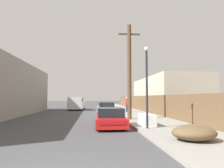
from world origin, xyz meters
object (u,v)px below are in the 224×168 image
street_lamp (147,80)px  pedestrian (127,104)px  car_parked_mid (106,109)px  pickup_truck (77,104)px  brush_pile (194,133)px  parked_sports_car_red (110,118)px  discarded_fridge (147,120)px  utility_pole (129,70)px

street_lamp → pedestrian: (1.08, 12.79, -1.75)m
car_parked_mid → pickup_truck: 8.97m
brush_pile → pedestrian: pedestrian is taller
pickup_truck → pedestrian: pedestrian is taller
parked_sports_car_red → pedestrian: bearing=75.8°
street_lamp → brush_pile: (0.99, -3.27, -2.38)m
discarded_fridge → brush_pile: size_ratio=0.92×
discarded_fridge → pickup_truck: 18.94m
car_parked_mid → utility_pole: utility_pole is taller
discarded_fridge → parked_sports_car_red: (-2.27, 0.27, 0.09)m
discarded_fridge → pedestrian: pedestrian is taller
parked_sports_car_red → utility_pole: utility_pole is taller
car_parked_mid → brush_pile: bearing=-80.4°
street_lamp → pedestrian: 12.95m
parked_sports_car_red → street_lamp: size_ratio=0.90×
pickup_truck → street_lamp: (5.38, -19.22, 1.85)m
discarded_fridge → parked_sports_car_red: parked_sports_car_red is taller
discarded_fridge → brush_pile: 4.49m
pickup_truck → pedestrian: bearing=138.7°
street_lamp → brush_pile: size_ratio=2.61×
car_parked_mid → utility_pole: 7.29m
discarded_fridge → car_parked_mid: bearing=98.7°
pedestrian → car_parked_mid: bearing=-147.7°
utility_pole → parked_sports_car_red: bearing=-118.8°
discarded_fridge → car_parked_mid: car_parked_mid is taller
car_parked_mid → utility_pole: (1.46, -6.26, 3.43)m
street_lamp → pedestrian: street_lamp is taller
utility_pole → pedestrian: 8.55m
discarded_fridge → parked_sports_car_red: 2.29m
parked_sports_car_red → brush_pile: parked_sports_car_red is taller
pickup_truck → pedestrian: 9.12m
parked_sports_car_red → utility_pole: bearing=62.1°
car_parked_mid → street_lamp: street_lamp is taller
parked_sports_car_red → car_parked_mid: 9.70m
discarded_fridge → street_lamp: size_ratio=0.35×
utility_pole → car_parked_mid: bearing=103.1°
pedestrian → utility_pole: bearing=-98.4°
utility_pole → brush_pile: size_ratio=4.35×
brush_pile → utility_pole: bearing=97.6°
car_parked_mid → pedestrian: (2.63, 1.66, 0.43)m
street_lamp → brush_pile: bearing=-73.1°
street_lamp → pedestrian: bearing=85.2°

